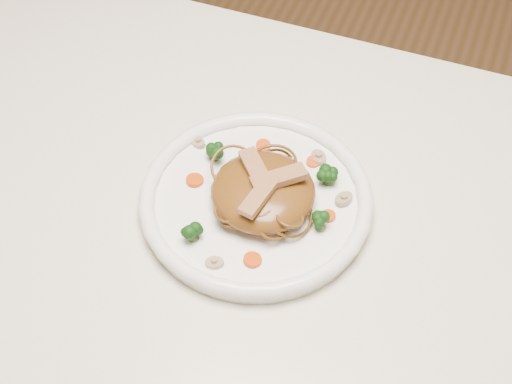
% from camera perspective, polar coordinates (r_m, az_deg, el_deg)
% --- Properties ---
extents(table, '(1.20, 0.80, 0.75)m').
position_cam_1_polar(table, '(0.98, 0.93, -6.75)').
color(table, beige).
rests_on(table, ground).
extents(plate, '(0.34, 0.34, 0.02)m').
position_cam_1_polar(plate, '(0.92, -0.00, -0.87)').
color(plate, white).
rests_on(plate, table).
extents(noodle_mound, '(0.15, 0.15, 0.04)m').
position_cam_1_polar(noodle_mound, '(0.89, 0.56, 0.04)').
color(noodle_mound, brown).
rests_on(noodle_mound, plate).
extents(chicken_a, '(0.07, 0.06, 0.01)m').
position_cam_1_polar(chicken_a, '(0.87, 1.81, 1.11)').
color(chicken_a, tan).
rests_on(chicken_a, noodle_mound).
extents(chicken_b, '(0.06, 0.06, 0.01)m').
position_cam_1_polar(chicken_b, '(0.88, 0.01, 1.76)').
color(chicken_b, tan).
rests_on(chicken_b, noodle_mound).
extents(chicken_c, '(0.03, 0.07, 0.01)m').
position_cam_1_polar(chicken_c, '(0.85, 0.27, -0.29)').
color(chicken_c, tan).
rests_on(chicken_c, noodle_mound).
extents(broccoli_0, '(0.04, 0.04, 0.03)m').
position_cam_1_polar(broccoli_0, '(0.92, 5.76, 1.41)').
color(broccoli_0, '#11370B').
rests_on(broccoli_0, plate).
extents(broccoli_1, '(0.02, 0.02, 0.03)m').
position_cam_1_polar(broccoli_1, '(0.95, -3.30, 3.25)').
color(broccoli_1, '#11370B').
rests_on(broccoli_1, plate).
extents(broccoli_2, '(0.03, 0.03, 0.03)m').
position_cam_1_polar(broccoli_2, '(0.86, -5.05, -3.07)').
color(broccoli_2, '#11370B').
rests_on(broccoli_2, plate).
extents(broccoli_3, '(0.04, 0.04, 0.03)m').
position_cam_1_polar(broccoli_3, '(0.87, 5.16, -2.19)').
color(broccoli_3, '#11370B').
rests_on(broccoli_3, plate).
extents(carrot_0, '(0.02, 0.02, 0.00)m').
position_cam_1_polar(carrot_0, '(0.95, 4.50, 2.38)').
color(carrot_0, red).
rests_on(carrot_0, plate).
extents(carrot_1, '(0.03, 0.03, 0.00)m').
position_cam_1_polar(carrot_1, '(0.93, -4.84, 0.94)').
color(carrot_1, red).
rests_on(carrot_1, plate).
extents(carrot_2, '(0.02, 0.02, 0.00)m').
position_cam_1_polar(carrot_2, '(0.89, 5.72, -1.88)').
color(carrot_2, red).
rests_on(carrot_2, plate).
extents(carrot_3, '(0.02, 0.02, 0.00)m').
position_cam_1_polar(carrot_3, '(0.97, 0.58, 3.69)').
color(carrot_3, red).
rests_on(carrot_3, plate).
extents(carrot_4, '(0.03, 0.03, 0.00)m').
position_cam_1_polar(carrot_4, '(0.85, -0.28, -5.36)').
color(carrot_4, red).
rests_on(carrot_4, plate).
extents(mushroom_0, '(0.03, 0.03, 0.01)m').
position_cam_1_polar(mushroom_0, '(0.85, -3.29, -5.58)').
color(mushroom_0, tan).
rests_on(mushroom_0, plate).
extents(mushroom_1, '(0.04, 0.04, 0.01)m').
position_cam_1_polar(mushroom_1, '(0.91, 6.92, -0.54)').
color(mushroom_1, tan).
rests_on(mushroom_1, plate).
extents(mushroom_2, '(0.03, 0.03, 0.01)m').
position_cam_1_polar(mushroom_2, '(0.97, -4.55, 3.90)').
color(mushroom_2, tan).
rests_on(mushroom_2, plate).
extents(mushroom_3, '(0.04, 0.04, 0.01)m').
position_cam_1_polar(mushroom_3, '(0.95, 4.95, 2.74)').
color(mushroom_3, tan).
rests_on(mushroom_3, plate).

